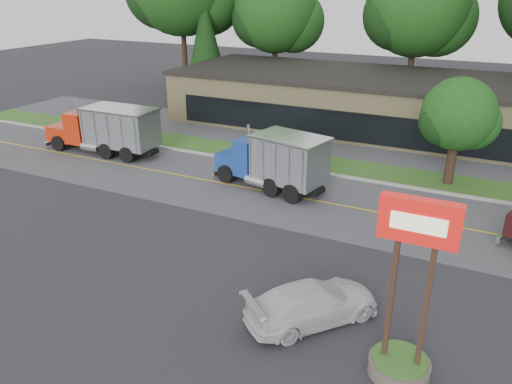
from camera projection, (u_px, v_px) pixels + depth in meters
ground at (168, 260)px, 21.93m from camera, size 140.00×140.00×0.00m
road at (257, 190)px, 29.39m from camera, size 60.00×8.00×0.02m
center_line at (257, 190)px, 29.39m from camera, size 60.00×0.12×0.01m
curb at (284, 168)px, 32.87m from camera, size 60.00×0.30×0.12m
grass_verge at (295, 160)px, 34.36m from camera, size 60.00×3.40×0.03m
far_parking at (319, 141)px, 38.50m from camera, size 60.00×7.00×0.02m
strip_mall at (366, 102)px, 41.89m from camera, size 32.00×12.00×4.00m
bilo_sign at (406, 320)px, 14.84m from camera, size 2.20×1.90×5.95m
tree_far_b at (277, 15)px, 50.97m from camera, size 9.03×8.50×12.89m
tree_far_c at (419, 10)px, 45.03m from camera, size 9.87×9.29×14.08m
evergreen_left at (206, 42)px, 51.03m from camera, size 4.55×4.55×10.33m
tree_verge at (459, 118)px, 28.76m from camera, size 4.50×4.23×6.42m
dump_truck_red at (108, 128)px, 35.02m from camera, size 8.76×2.81×3.36m
dump_truck_blue at (276, 160)px, 28.90m from camera, size 7.21×4.01×3.36m
rally_car at (313, 303)px, 17.84m from camera, size 4.75×5.15×1.45m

